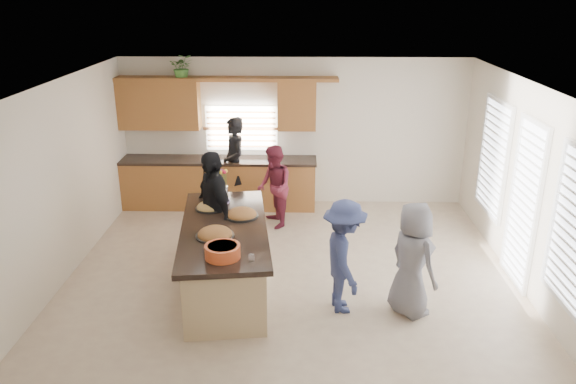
{
  "coord_description": "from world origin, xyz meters",
  "views": [
    {
      "loc": [
        0.14,
        -7.4,
        3.99
      ],
      "look_at": [
        -0.05,
        0.37,
        1.15
      ],
      "focal_mm": 35.0,
      "sensor_mm": 36.0,
      "label": 1
    }
  ],
  "objects_px": {
    "salad_bowl": "(223,251)",
    "woman_left_mid": "(274,187)",
    "island": "(225,259)",
    "woman_left_front": "(214,211)",
    "woman_left_back": "(235,164)",
    "woman_right_front": "(413,260)",
    "woman_right_back": "(344,257)"
  },
  "relations": [
    {
      "from": "woman_left_mid",
      "to": "woman_left_front",
      "type": "xyz_separation_m",
      "value": [
        -0.81,
        -1.57,
        0.18
      ]
    },
    {
      "from": "salad_bowl",
      "to": "woman_left_back",
      "type": "height_order",
      "value": "woman_left_back"
    },
    {
      "from": "woman_left_back",
      "to": "woman_right_back",
      "type": "relative_size",
      "value": 1.16
    },
    {
      "from": "woman_left_back",
      "to": "woman_right_front",
      "type": "xyz_separation_m",
      "value": [
        2.66,
        -3.62,
        -0.12
      ]
    },
    {
      "from": "woman_right_back",
      "to": "woman_right_front",
      "type": "xyz_separation_m",
      "value": [
        0.86,
        -0.07,
        0.0
      ]
    },
    {
      "from": "woman_left_front",
      "to": "island",
      "type": "bearing_deg",
      "value": -10.05
    },
    {
      "from": "woman_left_back",
      "to": "woman_left_front",
      "type": "bearing_deg",
      "value": -25.72
    },
    {
      "from": "woman_left_front",
      "to": "woman_left_mid",
      "type": "bearing_deg",
      "value": 122.44
    },
    {
      "from": "woman_left_back",
      "to": "woman_right_back",
      "type": "bearing_deg",
      "value": 1.95
    },
    {
      "from": "island",
      "to": "woman_left_back",
      "type": "xyz_separation_m",
      "value": [
        -0.21,
        3.05,
        0.43
      ]
    },
    {
      "from": "island",
      "to": "salad_bowl",
      "type": "xyz_separation_m",
      "value": [
        0.11,
        -0.94,
        0.59
      ]
    },
    {
      "from": "island",
      "to": "woman_left_front",
      "type": "xyz_separation_m",
      "value": [
        -0.24,
        0.65,
        0.46
      ]
    },
    {
      "from": "island",
      "to": "woman_right_back",
      "type": "relative_size",
      "value": 1.86
    },
    {
      "from": "salad_bowl",
      "to": "woman_left_front",
      "type": "relative_size",
      "value": 0.24
    },
    {
      "from": "island",
      "to": "woman_left_mid",
      "type": "bearing_deg",
      "value": 68.47
    },
    {
      "from": "salad_bowl",
      "to": "woman_left_mid",
      "type": "bearing_deg",
      "value": 81.67
    },
    {
      "from": "woman_left_back",
      "to": "woman_right_back",
      "type": "xyz_separation_m",
      "value": [
        1.81,
        -3.55,
        -0.12
      ]
    },
    {
      "from": "woman_right_back",
      "to": "island",
      "type": "bearing_deg",
      "value": 64.11
    },
    {
      "from": "woman_right_back",
      "to": "woman_left_mid",
      "type": "bearing_deg",
      "value": 12.1
    },
    {
      "from": "salad_bowl",
      "to": "woman_right_front",
      "type": "distance_m",
      "value": 2.39
    },
    {
      "from": "woman_right_front",
      "to": "woman_right_back",
      "type": "bearing_deg",
      "value": 54.4
    },
    {
      "from": "woman_left_back",
      "to": "island",
      "type": "bearing_deg",
      "value": -21.09
    },
    {
      "from": "island",
      "to": "woman_left_front",
      "type": "height_order",
      "value": "woman_left_front"
    },
    {
      "from": "woman_left_back",
      "to": "woman_right_back",
      "type": "distance_m",
      "value": 3.98
    },
    {
      "from": "salad_bowl",
      "to": "woman_left_front",
      "type": "xyz_separation_m",
      "value": [
        -0.35,
        1.59,
        -0.13
      ]
    },
    {
      "from": "woman_right_front",
      "to": "woman_left_mid",
      "type": "bearing_deg",
      "value": 3.16
    },
    {
      "from": "salad_bowl",
      "to": "woman_left_back",
      "type": "relative_size",
      "value": 0.24
    },
    {
      "from": "woman_right_front",
      "to": "woman_left_front",
      "type": "bearing_deg",
      "value": 34.78
    },
    {
      "from": "island",
      "to": "woman_right_back",
      "type": "xyz_separation_m",
      "value": [
        1.6,
        -0.5,
        0.31
      ]
    },
    {
      "from": "woman_left_front",
      "to": "woman_right_front",
      "type": "bearing_deg",
      "value": 35.43
    },
    {
      "from": "woman_left_back",
      "to": "salad_bowl",
      "type": "bearing_deg",
      "value": -20.42
    },
    {
      "from": "woman_left_mid",
      "to": "woman_left_front",
      "type": "relative_size",
      "value": 0.8
    }
  ]
}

